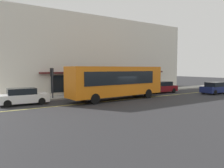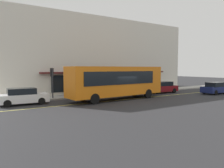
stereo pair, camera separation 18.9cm
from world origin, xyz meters
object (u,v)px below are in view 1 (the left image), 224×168
Objects in this scene: bus at (117,81)px; pedestrian_at_corner at (119,85)px; car_white at (23,97)px; car_navy at (215,88)px; pedestrian_waiting at (67,86)px; pedestrian_by_curb at (106,85)px; traffic_light at (52,76)px; car_maroon at (162,87)px.

bus is 6.52× the size of pedestrian_at_corner.
bus is 9.37m from car_white.
pedestrian_waiting reaches higher than car_navy.
car_navy is at bearing -32.28° from pedestrian_by_curb.
traffic_light is at bearing 146.89° from bus.
bus is 14.10m from car_navy.
pedestrian_waiting is (-12.26, 3.32, 0.48)m from car_maroon.
car_white is at bearing -170.71° from pedestrian_at_corner.
pedestrian_at_corner is at bearing 160.45° from car_maroon.
pedestrian_at_corner is 1.65m from pedestrian_by_curb.
bus reaches higher than pedestrian_waiting.
traffic_light is 1.85× the size of pedestrian_at_corner.
traffic_light reaches higher than car_maroon.
traffic_light is at bearing -170.81° from pedestrian_by_curb.
pedestrian_waiting is at bearing 124.75° from bus.
car_maroon is at bearing -0.24° from car_white.
pedestrian_waiting is at bearing 33.24° from traffic_light.
car_navy and car_white have the same top height.
car_navy is 23.33m from car_white.
traffic_light is 14.68m from car_maroon.
car_maroon is 7.67m from pedestrian_by_curb.
pedestrian_waiting reaches higher than pedestrian_at_corner.
bus is at bearing -167.61° from car_maroon.
traffic_light is at bearing 161.72° from car_navy.
car_maroon is 1.01× the size of car_white.
pedestrian_by_curb is (-7.00, 3.09, 0.41)m from car_maroon.
pedestrian_waiting is at bearing 177.51° from pedestrian_by_curb.
pedestrian_waiting is (5.45, 3.24, 0.48)m from car_white.
pedestrian_at_corner is at bearing -39.78° from pedestrian_by_curb.
traffic_light reaches higher than car_navy.
traffic_light is 1.80× the size of pedestrian_waiting.
car_maroon is (-5.14, 4.58, 0.00)m from car_navy.
car_white is 2.45× the size of pedestrian_waiting.
bus is at bearing -33.11° from traffic_light.
pedestrian_at_corner is (-10.88, 6.62, 0.45)m from car_navy.
car_navy is 6.89m from car_maroon.
pedestrian_waiting is (-3.62, 5.22, -0.76)m from bus.
pedestrian_at_corner is (8.71, 0.15, -1.34)m from traffic_light.
bus reaches higher than car_navy.
pedestrian_by_curb is (5.26, -0.23, -0.07)m from pedestrian_waiting.
traffic_light is 4.14m from car_white.
car_white is 11.13m from pedestrian_by_curb.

